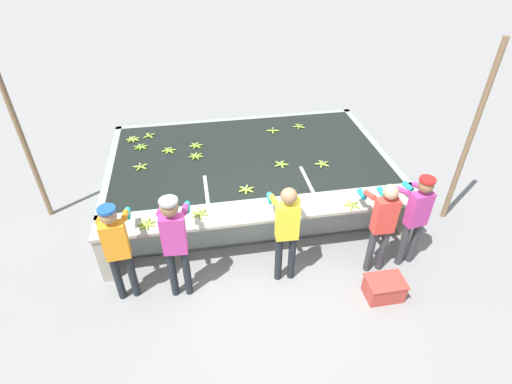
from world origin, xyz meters
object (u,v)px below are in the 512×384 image
(knife_0, at_px, (300,209))
(crate, at_px, (384,288))
(worker_3, at_px, (382,220))
(banana_bunch_floating_2, at_px, (169,150))
(worker_1, at_px, (175,238))
(banana_bunch_floating_10, at_px, (133,139))
(banana_bunch_ledge_1, at_px, (146,224))
(banana_bunch_floating_3, at_px, (322,164))
(banana_bunch_floating_4, at_px, (141,147))
(support_post_right, at_px, (470,139))
(banana_bunch_floating_8, at_px, (141,167))
(support_post_left, at_px, (22,137))
(banana_bunch_floating_11, at_px, (247,189))
(worker_4, at_px, (416,213))
(banana_bunch_floating_0, at_px, (196,146))
(worker_2, at_px, (287,226))
(banana_bunch_floating_5, at_px, (299,126))
(banana_bunch_ledge_2, at_px, (352,205))
(banana_bunch_floating_9, at_px, (149,136))
(banana_bunch_floating_7, at_px, (196,156))
(banana_bunch_floating_6, at_px, (281,164))
(worker_0, at_px, (117,245))
(banana_bunch_ledge_0, at_px, (200,213))

(knife_0, bearing_deg, crate, -48.47)
(worker_3, bearing_deg, banana_bunch_floating_2, 138.65)
(worker_1, bearing_deg, banana_bunch_floating_10, 103.93)
(banana_bunch_ledge_1, bearing_deg, banana_bunch_floating_3, 20.84)
(banana_bunch_floating_4, distance_m, support_post_right, 5.79)
(banana_bunch_floating_8, xyz_separation_m, knife_0, (2.48, -1.65, -0.01))
(crate, xyz_separation_m, support_post_left, (-5.25, 2.85, 1.44))
(banana_bunch_floating_11, height_order, support_post_right, support_post_right)
(worker_4, bearing_deg, banana_bunch_floating_3, 118.09)
(worker_3, bearing_deg, banana_bunch_floating_0, 132.38)
(worker_2, bearing_deg, banana_bunch_ledge_1, 165.18)
(banana_bunch_floating_11, bearing_deg, worker_4, -25.78)
(banana_bunch_floating_8, bearing_deg, banana_bunch_floating_0, 30.20)
(worker_4, distance_m, support_post_left, 6.31)
(worker_1, xyz_separation_m, banana_bunch_floating_11, (1.15, 1.17, -0.16))
(banana_bunch_floating_4, xyz_separation_m, banana_bunch_floating_5, (3.21, 0.31, 0.00))
(banana_bunch_floating_0, bearing_deg, worker_4, -41.50)
(banana_bunch_ledge_2, bearing_deg, banana_bunch_floating_9, 138.11)
(worker_1, height_order, banana_bunch_ledge_1, worker_1)
(banana_bunch_floating_3, relative_size, knife_0, 0.84)
(banana_bunch_floating_0, distance_m, banana_bunch_floating_4, 1.06)
(banana_bunch_floating_7, distance_m, banana_bunch_ledge_1, 1.99)
(knife_0, height_order, support_post_left, support_post_left)
(knife_0, bearing_deg, banana_bunch_ledge_1, 179.29)
(worker_1, height_order, worker_3, worker_1)
(worker_3, bearing_deg, worker_1, 179.62)
(banana_bunch_floating_5, distance_m, banana_bunch_floating_6, 1.55)
(worker_4, height_order, banana_bunch_ledge_1, worker_4)
(banana_bunch_floating_6, distance_m, banana_bunch_ledge_2, 1.58)
(worker_1, xyz_separation_m, banana_bunch_floating_8, (-0.60, 2.19, -0.16))
(banana_bunch_floating_3, relative_size, banana_bunch_floating_10, 0.98)
(worker_3, distance_m, banana_bunch_floating_2, 4.08)
(worker_2, xyz_separation_m, banana_bunch_ledge_1, (-1.97, 0.52, -0.11))
(worker_1, bearing_deg, worker_0, 173.53)
(banana_bunch_floating_2, relative_size, banana_bunch_floating_8, 1.02)
(banana_bunch_floating_9, bearing_deg, banana_bunch_floating_7, -47.22)
(worker_1, distance_m, banana_bunch_floating_6, 2.63)
(banana_bunch_floating_7, distance_m, support_post_left, 2.85)
(banana_bunch_floating_9, relative_size, banana_bunch_floating_10, 0.92)
(banana_bunch_floating_8, relative_size, banana_bunch_floating_11, 0.98)
(banana_bunch_floating_10, bearing_deg, support_post_right, -22.31)
(banana_bunch_floating_7, xyz_separation_m, banana_bunch_floating_9, (-0.89, 0.96, 0.00))
(worker_3, height_order, banana_bunch_floating_4, worker_3)
(banana_bunch_ledge_1, relative_size, support_post_left, 0.09)
(worker_3, height_order, banana_bunch_floating_8, worker_3)
(banana_bunch_floating_9, distance_m, banana_bunch_ledge_0, 2.79)
(banana_bunch_floating_2, distance_m, banana_bunch_ledge_2, 3.55)
(worker_2, height_order, crate, worker_2)
(worker_0, relative_size, banana_bunch_ledge_0, 5.78)
(support_post_left, bearing_deg, banana_bunch_floating_4, 20.41)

